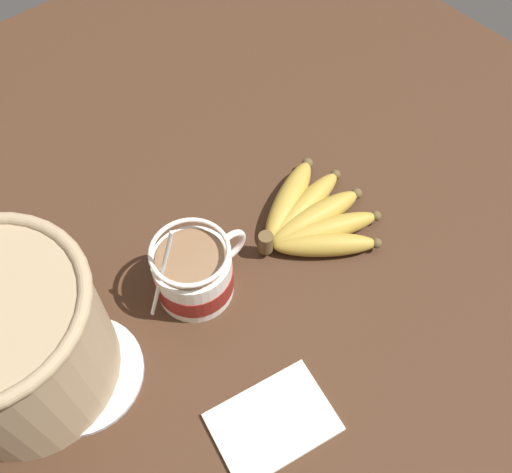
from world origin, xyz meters
TOP-DOWN VIEW (x-y plane):
  - table at (0.00, 0.00)cm, footprint 132.67×132.67cm
  - coffee_mug at (-7.58, -2.68)cm, footprint 15.25×10.01cm
  - banana_bunch at (10.60, -4.79)cm, footprint 17.72×19.11cm
  - woven_basket at (-29.23, 0.92)cm, footprint 21.97×21.97cm
  - napkin at (-11.46, -22.20)cm, footprint 14.97×11.78cm
  - small_plate at (-25.05, -3.22)cm, footprint 14.76×14.76cm

SIDE VIEW (x-z plane):
  - table at x=0.00cm, z-range 0.00..3.20cm
  - napkin at x=-11.46cm, z-range 3.20..3.80cm
  - small_plate at x=-25.05cm, z-range 3.20..3.80cm
  - banana_bunch at x=10.60cm, z-range 2.86..7.02cm
  - coffee_mug at x=-7.58cm, z-range -0.26..14.52cm
  - woven_basket at x=-29.23cm, z-range 3.57..21.21cm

